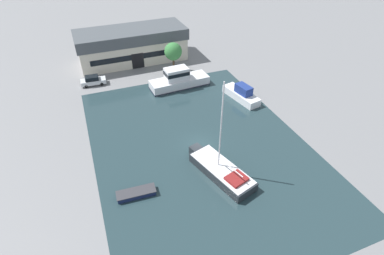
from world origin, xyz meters
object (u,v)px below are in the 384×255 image
Objects in this scene: parked_car at (93,80)px; motor_cruiser at (179,80)px; cabin_boat at (242,94)px; sailboat_moored at (221,170)px; quay_tree_near_building at (173,52)px; warehouse_building at (132,45)px; small_dinghy at (136,193)px.

motor_cruiser is at bearing 68.92° from parked_car.
cabin_boat is (22.52, -14.18, 0.12)m from parked_car.
sailboat_moored reaches higher than motor_cruiser.
parked_car is at bearing 136.07° from cabin_boat.
cabin_boat is (7.30, -13.82, -3.20)m from quay_tree_near_building.
warehouse_building is 2.90× the size of cabin_boat.
quay_tree_near_building is at bearing 157.23° from small_dinghy.
warehouse_building is 36.99m from sailboat_moored.
motor_cruiser is at bearing 66.98° from sailboat_moored.
warehouse_building is at bearing 126.00° from quay_tree_near_building.
parked_car reaches higher than small_dinghy.
warehouse_building is 4.93× the size of parked_car.
warehouse_building is at bearing 15.96° from motor_cruiser.
warehouse_building is 4.93× the size of small_dinghy.
parked_car is 26.62m from cabin_boat.
warehouse_building reaches higher than small_dinghy.
parked_car is 1.00× the size of small_dinghy.
motor_cruiser is 25.43m from small_dinghy.
cabin_boat is at bearing -59.90° from warehouse_building.
cabin_boat is at bearing -136.82° from motor_cruiser.
quay_tree_near_building reaches higher than cabin_boat.
quay_tree_near_building is 1.32× the size of parked_car.
quay_tree_near_building is at bearing 66.20° from sailboat_moored.
sailboat_moored is 18.16m from cabin_boat.
parked_car is at bearing -173.59° from small_dinghy.
parked_car is 15.52m from motor_cruiser.
sailboat_moored is (-3.53, -28.40, -3.47)m from quay_tree_near_building.
sailboat_moored is at bearing -97.09° from quay_tree_near_building.
parked_car is 0.41× the size of motor_cruiser.
motor_cruiser reaches higher than parked_car.
parked_car is (-9.11, -8.05, -2.45)m from warehouse_building.
cabin_boat reaches higher than parked_car.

